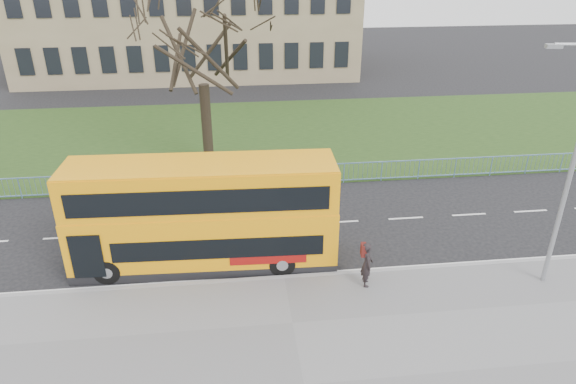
# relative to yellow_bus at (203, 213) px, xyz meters

# --- Properties ---
(ground) EXTENTS (120.00, 120.00, 0.00)m
(ground) POSITION_rel_yellow_bus_xyz_m (2.86, 0.09, -2.21)
(ground) COLOR black
(ground) RESTS_ON ground
(kerb) EXTENTS (80.00, 0.20, 0.14)m
(kerb) POSITION_rel_yellow_bus_xyz_m (2.86, -1.46, -2.14)
(kerb) COLOR gray
(kerb) RESTS_ON ground
(grass_verge) EXTENTS (80.00, 15.40, 0.08)m
(grass_verge) POSITION_rel_yellow_bus_xyz_m (2.86, 14.39, -2.17)
(grass_verge) COLOR #203B15
(grass_verge) RESTS_ON ground
(guard_railing) EXTENTS (40.00, 0.12, 1.10)m
(guard_railing) POSITION_rel_yellow_bus_xyz_m (2.86, 6.69, -1.66)
(guard_railing) COLOR #6895BA
(guard_railing) RESTS_ON ground
(bare_tree) EXTENTS (7.41, 7.41, 10.59)m
(bare_tree) POSITION_rel_yellow_bus_xyz_m (-0.14, 10.09, 3.16)
(bare_tree) COLOR black
(bare_tree) RESTS_ON grass_verge
(yellow_bus) EXTENTS (9.93, 2.72, 4.13)m
(yellow_bus) POSITION_rel_yellow_bus_xyz_m (0.00, 0.00, 0.00)
(yellow_bus) COLOR #FFA00A
(yellow_bus) RESTS_ON ground
(pedestrian) EXTENTS (0.47, 0.66, 1.72)m
(pedestrian) POSITION_rel_yellow_bus_xyz_m (5.74, -2.25, -1.24)
(pedestrian) COLOR black
(pedestrian) RESTS_ON pavement
(street_lamp) EXTENTS (1.80, 0.39, 8.48)m
(street_lamp) POSITION_rel_yellow_bus_xyz_m (12.15, -2.74, 2.56)
(street_lamp) COLOR gray
(street_lamp) RESTS_ON pavement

